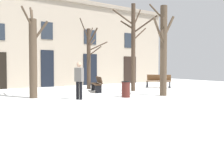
# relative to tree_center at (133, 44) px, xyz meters

# --- Properties ---
(ground_plane) EXTENTS (30.00, 30.00, 0.00)m
(ground_plane) POSITION_rel_tree_center_xyz_m (-1.71, -1.67, -2.93)
(ground_plane) COLOR white
(building_facade) EXTENTS (18.75, 0.60, 6.94)m
(building_facade) POSITION_rel_tree_center_xyz_m (-1.71, 5.86, 0.58)
(building_facade) COLOR tan
(building_facade) RESTS_ON ground
(tree_center) EXTENTS (2.21, 2.15, 5.41)m
(tree_center) POSITION_rel_tree_center_xyz_m (0.00, 0.00, 0.00)
(tree_center) COLOR #423326
(tree_center) RESTS_ON ground
(tree_left_of_center) EXTENTS (1.36, 2.21, 4.53)m
(tree_left_of_center) POSITION_rel_tree_center_xyz_m (-6.07, 0.07, -0.79)
(tree_left_of_center) COLOR #4C3D2D
(tree_left_of_center) RESTS_ON ground
(tree_foreground) EXTENTS (2.18, 1.89, 4.68)m
(tree_foreground) POSITION_rel_tree_center_xyz_m (-1.73, 2.61, -0.68)
(tree_foreground) COLOR #423326
(tree_foreground) RESTS_ON ground
(tree_near_facade) EXTENTS (2.15, 2.26, 5.03)m
(tree_near_facade) POSITION_rel_tree_center_xyz_m (-0.17, -2.73, -0.43)
(tree_near_facade) COLOR #4C3D2D
(tree_near_facade) RESTS_ON ground
(litter_bin) EXTENTS (0.44, 0.44, 0.79)m
(litter_bin) POSITION_rel_tree_center_xyz_m (-2.18, -2.19, -2.53)
(litter_bin) COLOR #4C1E19
(litter_bin) RESTS_ON ground
(bench_near_center_tree) EXTENTS (1.00, 1.79, 0.92)m
(bench_near_center_tree) POSITION_rel_tree_center_xyz_m (-2.15, 0.79, -2.44)
(bench_near_center_tree) COLOR #3D2819
(bench_near_center_tree) RESTS_ON ground
(bench_by_litter_bin) EXTENTS (1.41, 1.65, 0.94)m
(bench_by_litter_bin) POSITION_rel_tree_center_xyz_m (2.84, 0.70, -2.44)
(bench_by_litter_bin) COLOR brown
(bench_by_litter_bin) RESTS_ON ground
(person_by_shop_door) EXTENTS (0.39, 0.44, 1.73)m
(person_by_shop_door) POSITION_rel_tree_center_xyz_m (-4.44, -1.65, -1.97)
(person_by_shop_door) COLOR black
(person_by_shop_door) RESTS_ON ground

